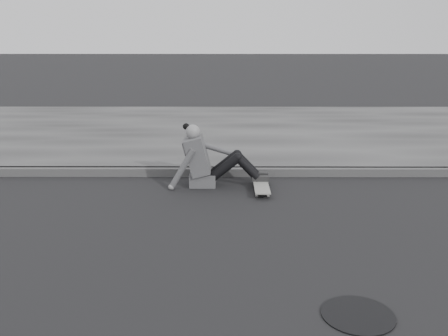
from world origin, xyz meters
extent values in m
plane|color=black|center=(0.00, 0.00, 0.00)|extent=(80.00, 80.00, 0.00)
cube|color=#444444|center=(0.00, 2.58, 0.06)|extent=(24.00, 0.16, 0.12)
cube|color=#3B3B3B|center=(0.00, 5.60, 0.06)|extent=(24.00, 6.00, 0.12)
cylinder|color=black|center=(0.97, -1.19, 0.01)|extent=(0.56, 0.56, 0.01)
cylinder|color=#9A9A95|center=(0.36, 1.60, 0.03)|extent=(0.03, 0.05, 0.05)
cylinder|color=#9A9A95|center=(0.51, 1.60, 0.03)|extent=(0.03, 0.05, 0.05)
cylinder|color=#9A9A95|center=(0.36, 2.12, 0.03)|extent=(0.03, 0.05, 0.05)
cylinder|color=#9A9A95|center=(0.51, 2.12, 0.03)|extent=(0.03, 0.05, 0.05)
cube|color=#2F2F31|center=(0.44, 1.60, 0.06)|extent=(0.16, 0.04, 0.03)
cube|color=#2F2F31|center=(0.44, 2.12, 0.06)|extent=(0.16, 0.04, 0.03)
cube|color=gray|center=(0.44, 1.86, 0.08)|extent=(0.20, 0.78, 0.02)
cube|color=#4B4B4E|center=(-0.36, 2.11, 0.09)|extent=(0.36, 0.34, 0.18)
cube|color=#4B4B4E|center=(-0.43, 2.11, 0.43)|extent=(0.37, 0.40, 0.57)
cube|color=#4B4B4E|center=(-0.56, 2.11, 0.55)|extent=(0.14, 0.30, 0.20)
cylinder|color=gray|center=(-0.48, 2.11, 0.67)|extent=(0.09, 0.09, 0.08)
sphere|color=gray|center=(-0.49, 2.11, 0.76)|extent=(0.20, 0.20, 0.20)
sphere|color=black|center=(-0.58, 2.13, 0.83)|extent=(0.09, 0.09, 0.09)
cylinder|color=black|center=(-0.05, 2.02, 0.28)|extent=(0.43, 0.13, 0.39)
cylinder|color=black|center=(-0.05, 2.20, 0.28)|extent=(0.43, 0.13, 0.39)
cylinder|color=black|center=(0.25, 2.02, 0.28)|extent=(0.35, 0.11, 0.36)
cylinder|color=black|center=(0.25, 2.20, 0.28)|extent=(0.35, 0.11, 0.36)
sphere|color=black|center=(0.12, 2.02, 0.42)|extent=(0.13, 0.13, 0.13)
sphere|color=black|center=(0.12, 2.20, 0.42)|extent=(0.13, 0.13, 0.13)
cube|color=#262626|center=(0.44, 2.02, 0.12)|extent=(0.24, 0.08, 0.07)
cube|color=#262626|center=(0.44, 2.20, 0.12)|extent=(0.24, 0.08, 0.07)
cylinder|color=#4B4B4E|center=(-0.63, 1.90, 0.29)|extent=(0.38, 0.08, 0.58)
sphere|color=gray|center=(-0.78, 1.89, 0.04)|extent=(0.08, 0.08, 0.08)
cylinder|color=#4B4B4E|center=(-0.19, 2.27, 0.49)|extent=(0.48, 0.08, 0.21)
camera|label=1|loc=(-0.04, -4.56, 2.12)|focal=40.00mm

